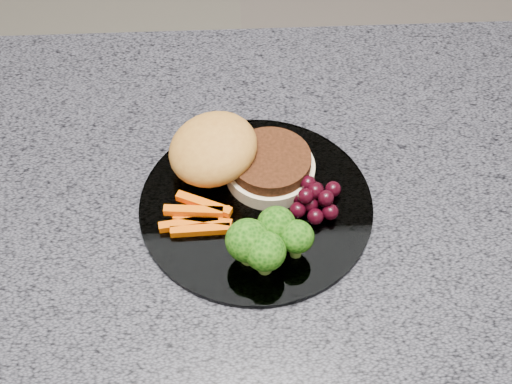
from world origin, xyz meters
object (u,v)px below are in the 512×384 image
plate (256,205)px  island_cabinet (267,374)px  burger (233,158)px  grape_bunch (313,198)px

plate → island_cabinet: bearing=34.2°
burger → grape_bunch: size_ratio=2.64×
burger → grape_bunch: bearing=-38.0°
island_cabinet → grape_bunch: size_ratio=18.07×
plate → grape_bunch: bearing=-5.6°
island_cabinet → grape_bunch: grape_bunch is taller
island_cabinet → plate: bearing=-145.8°
plate → grape_bunch: 0.06m
island_cabinet → plate: (-0.02, -0.01, 0.47)m
burger → grape_bunch: 0.10m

